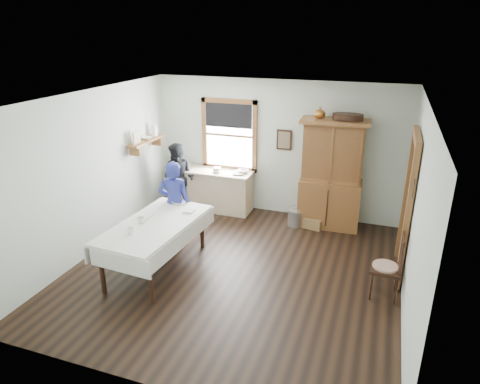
# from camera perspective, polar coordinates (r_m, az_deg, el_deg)

# --- Properties ---
(room) EXTENTS (5.01, 5.01, 2.70)m
(room) POSITION_cam_1_polar(r_m,az_deg,el_deg) (6.30, -0.79, 0.11)
(room) COLOR black
(room) RESTS_ON ground
(window) EXTENTS (1.18, 0.07, 1.48)m
(window) POSITION_cam_1_polar(r_m,az_deg,el_deg) (8.77, -1.45, 8.10)
(window) COLOR white
(window) RESTS_ON room
(doorway) EXTENTS (0.09, 1.14, 2.22)m
(doorway) POSITION_cam_1_polar(r_m,az_deg,el_deg) (6.85, 21.53, -1.38)
(doorway) COLOR #3F362D
(doorway) RESTS_ON room
(wall_shelf) EXTENTS (0.24, 1.00, 0.44)m
(wall_shelf) POSITION_cam_1_polar(r_m,az_deg,el_deg) (8.56, -12.35, 6.87)
(wall_shelf) COLOR olive
(wall_shelf) RESTS_ON room
(framed_picture) EXTENTS (0.30, 0.04, 0.40)m
(framed_picture) POSITION_cam_1_polar(r_m,az_deg,el_deg) (8.46, 5.91, 6.92)
(framed_picture) COLOR black
(framed_picture) RESTS_ON room
(rug_beater) EXTENTS (0.01, 0.27, 0.27)m
(rug_beater) POSITION_cam_1_polar(r_m,az_deg,el_deg) (6.14, 22.25, 1.57)
(rug_beater) COLOR black
(rug_beater) RESTS_ON room
(work_counter) EXTENTS (1.50, 0.57, 0.86)m
(work_counter) POSITION_cam_1_polar(r_m,az_deg,el_deg) (8.93, -3.14, 0.23)
(work_counter) COLOR tan
(work_counter) RESTS_ON room
(china_hutch) EXTENTS (1.25, 0.64, 2.08)m
(china_hutch) POSITION_cam_1_polar(r_m,az_deg,el_deg) (8.14, 12.06, 2.24)
(china_hutch) COLOR olive
(china_hutch) RESTS_ON room
(dining_table) EXTENTS (1.19, 2.05, 0.79)m
(dining_table) POSITION_cam_1_polar(r_m,az_deg,el_deg) (6.90, -11.07, -7.07)
(dining_table) COLOR white
(dining_table) RESTS_ON room
(spindle_chair) EXTENTS (0.46, 0.46, 0.98)m
(spindle_chair) POSITION_cam_1_polar(r_m,az_deg,el_deg) (6.42, 18.92, -9.28)
(spindle_chair) COLOR black
(spindle_chair) RESTS_ON room
(pail) EXTENTS (0.33, 0.33, 0.32)m
(pail) POSITION_cam_1_polar(r_m,az_deg,el_deg) (8.36, 7.42, -3.43)
(pail) COLOR #989CA0
(pail) RESTS_ON room
(wicker_basket) EXTENTS (0.41, 0.32, 0.21)m
(wicker_basket) POSITION_cam_1_polar(r_m,az_deg,el_deg) (8.34, 9.71, -4.02)
(wicker_basket) COLOR olive
(wicker_basket) RESTS_ON room
(woman_blue) EXTENTS (0.58, 0.45, 1.42)m
(woman_blue) POSITION_cam_1_polar(r_m,az_deg,el_deg) (7.49, -8.69, -1.94)
(woman_blue) COLOR navy
(woman_blue) RESTS_ON room
(figure_dark) EXTENTS (0.67, 0.52, 1.35)m
(figure_dark) POSITION_cam_1_polar(r_m,az_deg,el_deg) (8.81, -8.13, 1.44)
(figure_dark) COLOR black
(figure_dark) RESTS_ON room
(table_cup_a) EXTENTS (0.14, 0.14, 0.09)m
(table_cup_a) POSITION_cam_1_polar(r_m,az_deg,el_deg) (6.76, -12.99, -3.70)
(table_cup_a) COLOR white
(table_cup_a) RESTS_ON dining_table
(table_cup_b) EXTENTS (0.12, 0.12, 0.09)m
(table_cup_b) POSITION_cam_1_polar(r_m,az_deg,el_deg) (6.45, -14.41, -5.05)
(table_cup_b) COLOR white
(table_cup_b) RESTS_ON dining_table
(table_bowl) EXTENTS (0.23, 0.23, 0.05)m
(table_bowl) POSITION_cam_1_polar(r_m,az_deg,el_deg) (7.37, -8.25, -1.38)
(table_bowl) COLOR white
(table_bowl) RESTS_ON dining_table
(counter_book) EXTENTS (0.23, 0.27, 0.02)m
(counter_book) POSITION_cam_1_polar(r_m,az_deg,el_deg) (8.62, -0.88, 2.56)
(counter_book) COLOR #6D5F48
(counter_book) RESTS_ON work_counter
(counter_bowl) EXTENTS (0.27, 0.27, 0.07)m
(counter_bowl) POSITION_cam_1_polar(r_m,az_deg,el_deg) (8.63, 0.42, 2.76)
(counter_bowl) COLOR white
(counter_bowl) RESTS_ON work_counter
(shelf_bowl) EXTENTS (0.22, 0.22, 0.05)m
(shelf_bowl) POSITION_cam_1_polar(r_m,az_deg,el_deg) (8.57, -12.33, 7.05)
(shelf_bowl) COLOR white
(shelf_bowl) RESTS_ON wall_shelf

